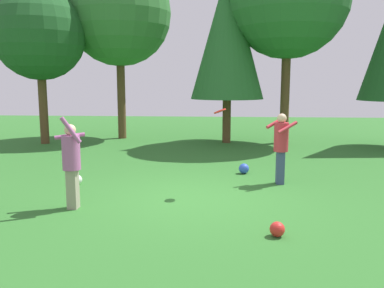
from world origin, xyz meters
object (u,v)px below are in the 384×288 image
Objects in this scene: frisbee at (220,111)px; tree_left at (119,14)px; ball_blue at (244,169)px; tree_far_left at (39,35)px; ball_white at (77,180)px; tree_center at (228,33)px; ball_red at (277,229)px; person_thrower at (71,159)px; person_catcher at (281,142)px.

frisbee is 10.09m from tree_left.
ball_blue is 9.84m from tree_far_left.
ball_white is 8.25m from tree_far_left.
tree_left is (2.69, 1.72, 1.01)m from tree_far_left.
ball_blue reaches higher than ball_white.
ball_red is at bearing -85.99° from tree_center.
tree_left is (-0.87, 7.94, 5.09)m from ball_white.
ball_blue is at bearing 72.05° from frisbee.
ball_red is 4.43m from ball_blue.
tree_center is at bearing 62.68° from ball_white.
frisbee is (2.80, 1.25, 0.83)m from person_thrower.
person_thrower reaches higher than ball_white.
tree_center reaches higher than frisbee.
ball_white is 0.04× the size of tree_far_left.
frisbee is 7.95m from tree_center.
tree_far_left is (-6.94, 6.77, 2.39)m from frisbee.
ball_red is (-0.51, -3.40, -0.88)m from person_catcher.
frisbee reaches higher than person_catcher.
ball_red is at bearing 47.54° from person_catcher.
person_thrower is 4.80m from person_catcher.
person_thrower is at bearing -136.77° from ball_blue.
ball_white is 0.95× the size of ball_red.
ball_white is 4.28m from ball_blue.
tree_center is at bearing 94.20° from ball_blue.
tree_far_left reaches higher than person_catcher.
person_catcher is 7.45m from tree_center.
tree_left is (-5.19, 10.92, 5.08)m from ball_red.
frisbee is at bearing -91.78° from tree_center.
ball_red is at bearing -49.44° from tree_far_left.
ball_red is 10.84m from tree_center.
person_thrower is at bearing -109.04° from tree_center.
person_thrower is 0.24× the size of tree_left.
ball_red is (4.32, -2.98, 0.01)m from ball_white.
ball_blue is at bearing -85.50° from person_catcher.
tree_far_left reaches higher than ball_white.
person_thrower is 6.64× the size of ball_blue.
tree_center is (3.62, 7.00, 4.17)m from ball_white.
frisbee is at bearing -63.39° from tree_left.
tree_left reaches higher than person_catcher.
person_catcher is 6.21× the size of ball_blue.
frisbee is (-1.45, -0.97, 0.80)m from person_catcher.
frisbee is 3.82m from ball_white.
person_catcher is 1.92m from frisbee.
ball_white is 0.03× the size of tree_left.
frisbee is 0.05× the size of tree_center.
tree_center is at bearing 46.87° from person_thrower.
ball_red is (3.74, -1.18, -0.85)m from person_thrower.
ball_white is at bearing -83.75° from tree_left.
person_thrower reaches higher than ball_blue.
ball_blue is (-0.29, 4.42, 0.02)m from ball_red.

